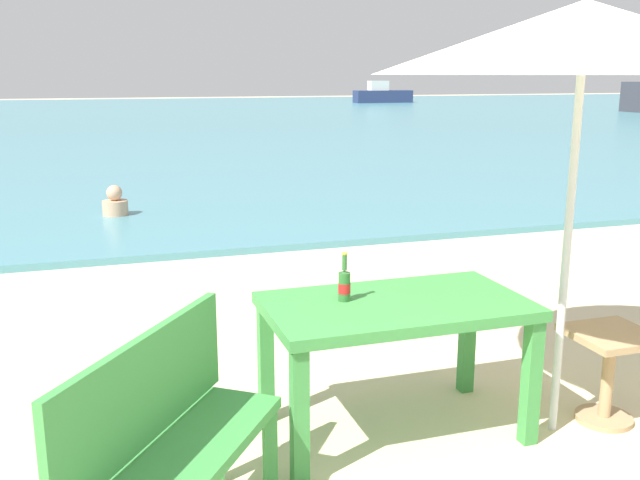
# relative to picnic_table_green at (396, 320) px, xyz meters

# --- Properties ---
(sea_water) EXTENTS (120.00, 50.00, 0.08)m
(sea_water) POSITION_rel_picnic_table_green_xyz_m (0.52, 29.13, -0.61)
(sea_water) COLOR teal
(sea_water) RESTS_ON ground_plane
(picnic_table_green) EXTENTS (1.40, 0.80, 0.76)m
(picnic_table_green) POSITION_rel_picnic_table_green_xyz_m (0.00, 0.00, 0.00)
(picnic_table_green) COLOR #3D8C42
(picnic_table_green) RESTS_ON ground_plane
(beer_bottle_amber) EXTENTS (0.07, 0.07, 0.26)m
(beer_bottle_amber) POSITION_rel_picnic_table_green_xyz_m (-0.26, 0.09, 0.20)
(beer_bottle_amber) COLOR #2D662D
(beer_bottle_amber) RESTS_ON picnic_table_green
(patio_umbrella) EXTENTS (2.10, 2.10, 2.30)m
(patio_umbrella) POSITION_rel_picnic_table_green_xyz_m (0.86, -0.25, 1.47)
(patio_umbrella) COLOR silver
(patio_umbrella) RESTS_ON ground_plane
(side_table_wood) EXTENTS (0.44, 0.44, 0.54)m
(side_table_wood) POSITION_rel_picnic_table_green_xyz_m (1.20, -0.26, -0.30)
(side_table_wood) COLOR tan
(side_table_wood) RESTS_ON ground_plane
(bench_green_left) EXTENTS (1.00, 1.18, 0.95)m
(bench_green_left) POSITION_rel_picnic_table_green_xyz_m (-1.29, -0.69, -0.11)
(bench_green_left) COLOR #3D8C42
(bench_green_left) RESTS_ON ground_plane
(swimmer_person) EXTENTS (0.34, 0.34, 0.41)m
(swimmer_person) POSITION_rel_picnic_table_green_xyz_m (-1.24, 6.51, -0.41)
(swimmer_person) COLOR tan
(swimmer_person) RESTS_ON sea_water
(boat_tanker) EXTENTS (3.91, 1.07, 1.42)m
(boat_tanker) POSITION_rel_picnic_table_green_xyz_m (17.19, 41.17, -0.06)
(boat_tanker) COLOR navy
(boat_tanker) RESTS_ON sea_water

